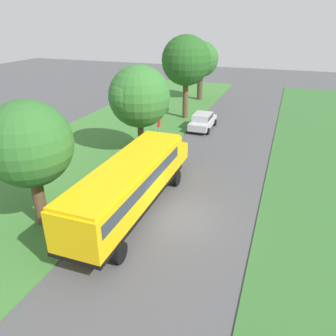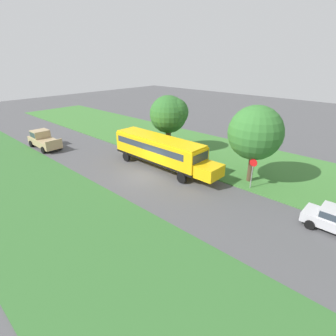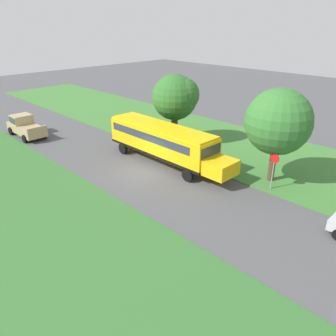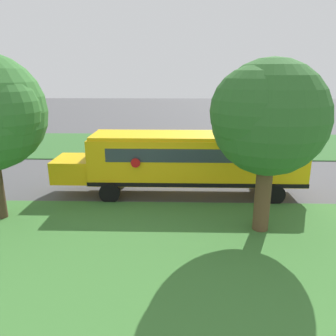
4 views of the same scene
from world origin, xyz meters
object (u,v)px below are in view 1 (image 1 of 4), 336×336
car_silver_nearest (203,120)px  school_bus (132,181)px  oak_tree_roadside_mid (137,97)px  stop_sign (159,131)px  oak_tree_far_end (187,61)px  oak_tree_beside_bus (30,141)px  oak_tree_across_road (200,58)px

car_silver_nearest → school_bus: bearing=-89.5°
school_bus → oak_tree_roadside_mid: (-3.28, 8.04, 2.65)m
school_bus → oak_tree_roadside_mid: oak_tree_roadside_mid is taller
car_silver_nearest → stop_sign: stop_sign is taller
school_bus → stop_sign: bearing=102.2°
oak_tree_roadside_mid → oak_tree_far_end: 11.10m
oak_tree_beside_bus → oak_tree_across_road: (0.36, 30.50, 0.67)m
car_silver_nearest → oak_tree_beside_bus: (-3.98, -18.44, 3.68)m
car_silver_nearest → oak_tree_far_end: 6.47m
school_bus → oak_tree_far_end: (-2.78, 19.04, 4.00)m
school_bus → oak_tree_across_road: oak_tree_across_road is taller
oak_tree_roadside_mid → stop_sign: 3.27m
car_silver_nearest → oak_tree_far_end: bearing=130.8°
oak_tree_far_end → oak_tree_across_road: (-0.98, 8.99, -0.69)m
oak_tree_roadside_mid → oak_tree_far_end: size_ratio=0.81×
school_bus → oak_tree_beside_bus: oak_tree_beside_bus is taller
school_bus → car_silver_nearest: size_ratio=2.82×
school_bus → oak_tree_roadside_mid: bearing=112.2°
oak_tree_far_end → stop_sign: (0.85, -10.09, -4.19)m
oak_tree_across_road → stop_sign: 19.48m
school_bus → car_silver_nearest: 16.00m
oak_tree_roadside_mid → oak_tree_far_end: oak_tree_far_end is taller
school_bus → oak_tree_far_end: oak_tree_far_end is taller
school_bus → stop_sign: size_ratio=4.53×
oak_tree_beside_bus → oak_tree_across_road: oak_tree_across_road is taller
oak_tree_beside_bus → oak_tree_across_road: size_ratio=0.90×
car_silver_nearest → stop_sign: size_ratio=1.61×
oak_tree_roadside_mid → stop_sign: bearing=34.3°
oak_tree_beside_bus → oak_tree_far_end: size_ratio=0.78×
school_bus → car_silver_nearest: bearing=90.5°
stop_sign → car_silver_nearest: bearing=75.6°
car_silver_nearest → oak_tree_roadside_mid: size_ratio=0.64×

